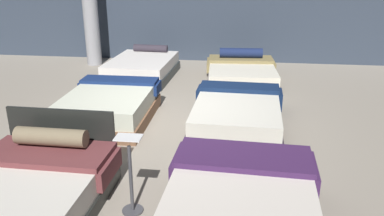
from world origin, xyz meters
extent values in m
cube|color=gray|center=(0.00, 0.00, -0.01)|extent=(18.00, 18.00, 0.02)
cube|color=black|center=(-1.12, -2.75, 0.08)|extent=(1.54, 2.06, 0.17)
cube|color=silver|center=(-1.12, -2.75, 0.31)|extent=(1.48, 2.00, 0.28)
cube|color=black|center=(-1.10, -1.73, 0.45)|extent=(1.41, 0.07, 0.91)
cube|color=brown|center=(-1.11, -2.11, 0.49)|extent=(1.50, 0.73, 0.07)
cube|color=brown|center=(-0.35, -2.13, 0.34)|extent=(0.08, 0.71, 0.24)
cylinder|color=#7A6A50|center=(-1.10, -2.00, 0.65)|extent=(0.89, 0.23, 0.22)
cube|color=silver|center=(1.19, -2.69, 0.35)|extent=(1.59, 2.13, 0.31)
cube|color=#3D214C|center=(1.22, -2.01, 0.54)|extent=(1.57, 0.77, 0.07)
cube|color=#3D214C|center=(0.44, -1.97, 0.35)|extent=(0.10, 0.70, 0.30)
cube|color=#3D214C|center=(2.00, -2.05, 0.35)|extent=(0.10, 0.70, 0.30)
cube|color=brown|center=(-1.12, 0.14, 0.11)|extent=(1.46, 1.95, 0.22)
cube|color=silver|center=(-1.12, 0.14, 0.36)|extent=(1.40, 1.89, 0.29)
cube|color=navy|center=(-1.12, 0.86, 0.53)|extent=(1.44, 0.45, 0.06)
cube|color=navy|center=(-1.85, 0.86, 0.41)|extent=(0.06, 0.45, 0.19)
cube|color=navy|center=(-0.39, 0.86, 0.41)|extent=(0.06, 0.45, 0.19)
cube|color=black|center=(1.11, 0.14, 0.08)|extent=(1.54, 2.11, 0.17)
cube|color=silver|center=(1.11, 0.14, 0.30)|extent=(1.48, 2.05, 0.26)
cube|color=#102142|center=(1.14, 0.90, 0.46)|extent=(1.46, 0.53, 0.08)
cube|color=#102142|center=(0.40, 0.93, 0.27)|extent=(0.10, 0.48, 0.32)
cube|color=#102142|center=(1.88, 0.87, 0.27)|extent=(0.10, 0.48, 0.32)
cube|color=black|center=(-1.21, 2.93, 0.10)|extent=(1.56, 2.10, 0.20)
cube|color=white|center=(-1.21, 2.93, 0.34)|extent=(1.50, 2.04, 0.26)
cylinder|color=#312B35|center=(-1.17, 3.73, 0.56)|extent=(0.89, 0.23, 0.18)
cube|color=#564E5B|center=(1.19, 2.92, 0.06)|extent=(1.69, 2.01, 0.13)
cube|color=silver|center=(1.19, 2.92, 0.24)|extent=(1.63, 1.94, 0.23)
cube|color=olive|center=(1.15, 3.52, 0.39)|extent=(1.60, 0.76, 0.07)
cube|color=olive|center=(0.36, 3.47, 0.23)|extent=(0.11, 0.67, 0.25)
cube|color=olive|center=(1.95, 3.56, 0.23)|extent=(0.11, 0.67, 0.25)
cylinder|color=#17234B|center=(1.15, 3.53, 0.54)|extent=(1.06, 0.30, 0.24)
cylinder|color=#3F3F44|center=(0.00, -2.45, 0.01)|extent=(0.24, 0.24, 0.02)
cylinder|color=#3F3F44|center=(0.00, -2.45, 0.40)|extent=(0.04, 0.04, 0.81)
cube|color=white|center=(0.00, -2.45, 0.91)|extent=(0.28, 0.20, 0.01)
camera|label=1|loc=(1.12, -6.08, 2.62)|focal=36.69mm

